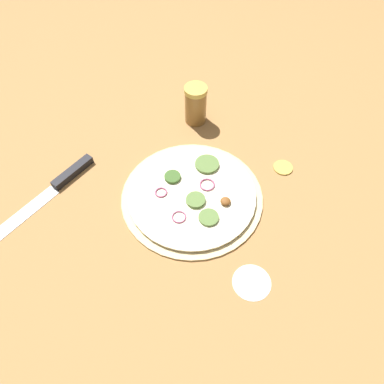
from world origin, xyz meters
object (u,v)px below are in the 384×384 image
at_px(pizza, 192,195).
at_px(spice_jar, 196,104).
at_px(knife, 57,185).
at_px(loose_cap, 284,168).

bearing_deg(pizza, spice_jar, 66.53).
bearing_deg(knife, loose_cap, 133.94).
bearing_deg(loose_cap, pizza, 179.20).
height_order(pizza, loose_cap, pizza).
relative_size(spice_jar, loose_cap, 2.27).
height_order(pizza, knife, pizza).
distance_m(pizza, knife, 0.31).
xyz_separation_m(pizza, loose_cap, (0.23, -0.00, -0.00)).
relative_size(pizza, knife, 1.07).
distance_m(knife, spice_jar, 0.39).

